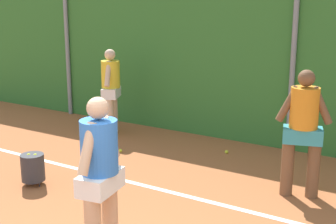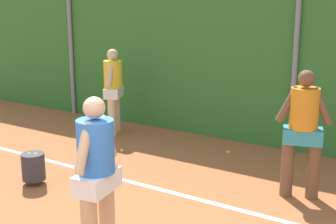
# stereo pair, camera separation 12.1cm
# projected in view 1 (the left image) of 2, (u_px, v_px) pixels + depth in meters

# --- Properties ---
(hedge_fence_backdrop) EXTENTS (19.32, 0.25, 3.23)m
(hedge_fence_backdrop) POSITION_uv_depth(u_px,v_px,m) (296.00, 65.00, 8.71)
(hedge_fence_backdrop) COLOR #33702D
(hedge_fence_backdrop) RESTS_ON ground_plane
(fence_post_left) EXTENTS (0.10, 0.10, 3.53)m
(fence_post_left) POSITION_uv_depth(u_px,v_px,m) (67.00, 43.00, 11.38)
(fence_post_left) COLOR gray
(fence_post_left) RESTS_ON ground_plane
(fence_post_center) EXTENTS (0.10, 0.10, 3.53)m
(fence_post_center) POSITION_uv_depth(u_px,v_px,m) (293.00, 58.00, 8.53)
(fence_post_center) COLOR gray
(fence_post_center) RESTS_ON ground_plane
(court_baseline_paint) EXTENTS (14.12, 0.10, 0.01)m
(court_baseline_paint) POSITION_uv_depth(u_px,v_px,m) (223.00, 205.00, 6.58)
(court_baseline_paint) COLOR white
(court_baseline_paint) RESTS_ON ground_plane
(player_foreground_near) EXTENTS (0.40, 0.77, 1.85)m
(player_foreground_near) POSITION_uv_depth(u_px,v_px,m) (100.00, 171.00, 4.99)
(player_foreground_near) COLOR tan
(player_foreground_near) RESTS_ON ground_plane
(player_midcourt) EXTENTS (0.76, 0.47, 1.87)m
(player_midcourt) POSITION_uv_depth(u_px,v_px,m) (303.00, 127.00, 6.66)
(player_midcourt) COLOR brown
(player_midcourt) RESTS_ON ground_plane
(player_backcourt_far) EXTENTS (0.50, 0.70, 1.81)m
(player_backcourt_far) POSITION_uv_depth(u_px,v_px,m) (111.00, 87.00, 9.83)
(player_backcourt_far) COLOR beige
(player_backcourt_far) RESTS_ON ground_plane
(ball_hopper) EXTENTS (0.36, 0.36, 0.51)m
(ball_hopper) POSITION_uv_depth(u_px,v_px,m) (33.00, 167.00, 7.23)
(ball_hopper) COLOR #2D2D33
(ball_hopper) RESTS_ON ground_plane
(tennis_ball_0) EXTENTS (0.07, 0.07, 0.07)m
(tennis_ball_0) POSITION_uv_depth(u_px,v_px,m) (106.00, 201.00, 6.65)
(tennis_ball_0) COLOR #CCDB33
(tennis_ball_0) RESTS_ON ground_plane
(tennis_ball_9) EXTENTS (0.07, 0.07, 0.07)m
(tennis_ball_9) POSITION_uv_depth(u_px,v_px,m) (120.00, 151.00, 8.84)
(tennis_ball_9) COLOR #CCDB33
(tennis_ball_9) RESTS_ON ground_plane
(tennis_ball_10) EXTENTS (0.07, 0.07, 0.07)m
(tennis_ball_10) POSITION_uv_depth(u_px,v_px,m) (227.00, 152.00, 8.76)
(tennis_ball_10) COLOR #CCDB33
(tennis_ball_10) RESTS_ON ground_plane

